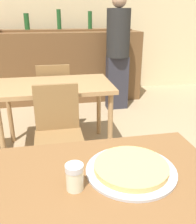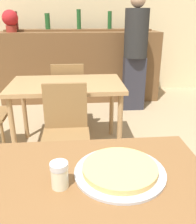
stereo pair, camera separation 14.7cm
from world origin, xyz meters
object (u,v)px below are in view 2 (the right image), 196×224
at_px(cheese_shaker, 60,175).
at_px(person_standing, 135,50).
at_px(pizza_tray, 120,170).
at_px(chair_far_side_front, 66,127).
at_px(chair_far_side_back, 69,92).
at_px(potted_plant, 10,20).

relative_size(cheese_shaker, person_standing, 0.06).
xyz_separation_m(pizza_tray, cheese_shaker, (-0.25, -0.07, 0.04)).
bearing_deg(cheese_shaker, chair_far_side_front, 91.41).
bearing_deg(chair_far_side_front, chair_far_side_back, 90.00).
bearing_deg(person_standing, pizza_tray, -104.15).
distance_m(chair_far_side_front, person_standing, 1.98).
relative_size(chair_far_side_front, pizza_tray, 2.16).
relative_size(chair_far_side_front, cheese_shaker, 7.84).
xyz_separation_m(chair_far_side_back, person_standing, (0.97, 0.63, 0.41)).
xyz_separation_m(cheese_shaker, person_standing, (0.94, 2.81, 0.09)).
relative_size(chair_far_side_front, chair_far_side_back, 1.00).
height_order(pizza_tray, cheese_shaker, cheese_shaker).
xyz_separation_m(chair_far_side_front, chair_far_side_back, (0.00, 1.05, 0.00)).
distance_m(cheese_shaker, person_standing, 2.96).
bearing_deg(pizza_tray, cheese_shaker, -165.21).
relative_size(pizza_tray, potted_plant, 1.20).
distance_m(chair_far_side_front, pizza_tray, 1.14).
bearing_deg(chair_far_side_front, pizza_tray, -75.31).
bearing_deg(cheese_shaker, chair_far_side_back, 90.73).
xyz_separation_m(chair_far_side_back, pizza_tray, (0.28, -2.11, 0.28)).
bearing_deg(cheese_shaker, person_standing, 71.44).
xyz_separation_m(chair_far_side_front, cheese_shaker, (0.03, -1.13, 0.32)).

